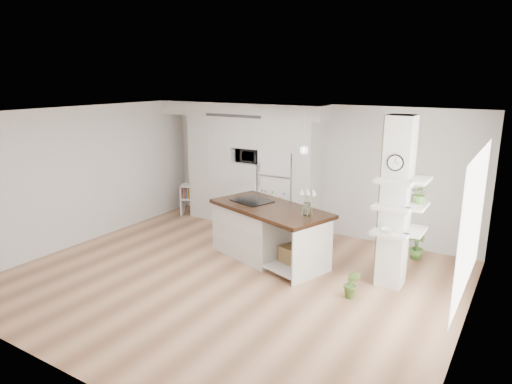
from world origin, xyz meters
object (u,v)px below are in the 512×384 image
(bookshelf, at_px, (196,202))
(floor_plant_a, at_px, (352,284))
(kitchen_island, at_px, (260,229))
(refrigerator, at_px, (281,190))

(bookshelf, distance_m, floor_plant_a, 5.14)
(kitchen_island, xyz_separation_m, bookshelf, (-2.66, 1.38, -0.20))
(kitchen_island, relative_size, bookshelf, 3.32)
(bookshelf, relative_size, floor_plant_a, 1.63)
(kitchen_island, height_order, floor_plant_a, kitchen_island)
(kitchen_island, bearing_deg, floor_plant_a, -1.50)
(refrigerator, height_order, floor_plant_a, refrigerator)
(refrigerator, xyz_separation_m, kitchen_island, (0.43, -1.56, -0.35))
(refrigerator, xyz_separation_m, bookshelf, (-2.23, -0.17, -0.55))
(refrigerator, relative_size, kitchen_island, 0.71)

